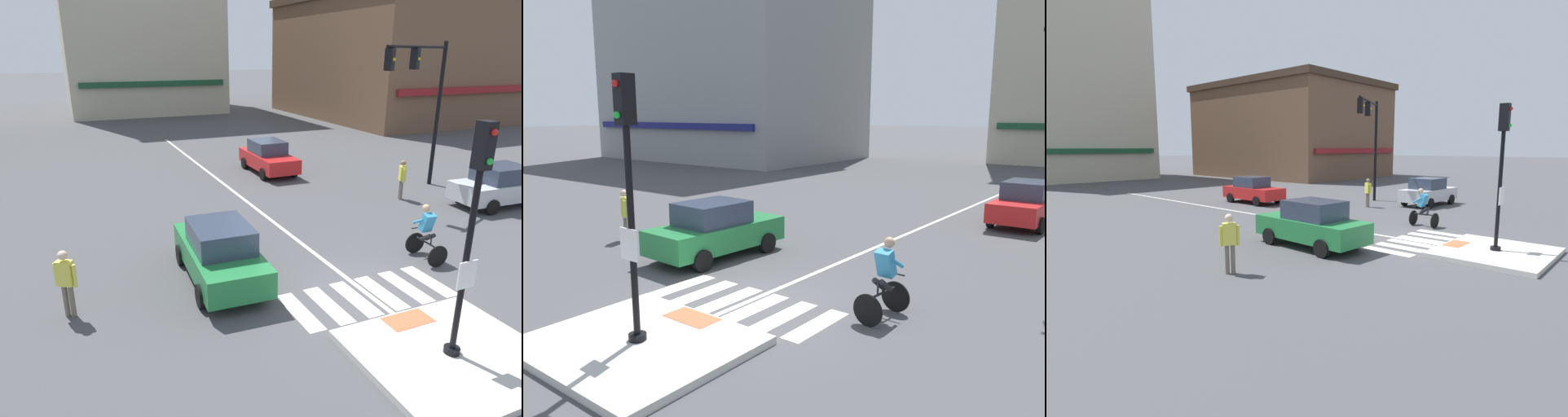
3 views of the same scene
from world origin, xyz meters
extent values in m
plane|color=#474749|center=(0.00, 0.00, 0.00)|extent=(300.00, 300.00, 0.00)
cube|color=beige|center=(0.00, -2.73, 0.07)|extent=(3.74, 3.28, 0.15)
cube|color=#DB5B38|center=(0.00, -1.44, 0.15)|extent=(1.10, 0.60, 0.01)
cylinder|color=black|center=(0.00, -2.73, 0.21)|extent=(0.32, 0.32, 0.12)
cylinder|color=black|center=(0.00, -2.73, 2.11)|extent=(0.12, 0.12, 3.67)
cube|color=white|center=(0.00, -2.81, 1.92)|extent=(0.44, 0.03, 0.56)
cube|color=black|center=(0.00, -2.73, 4.36)|extent=(0.24, 0.28, 0.84)
sphere|color=red|center=(0.00, -2.89, 4.61)|extent=(0.12, 0.12, 0.12)
sphere|color=green|center=(0.00, -2.89, 4.11)|extent=(0.12, 0.12, 0.12)
cube|color=silver|center=(-1.97, 0.04, 0.00)|extent=(0.44, 1.80, 0.01)
cube|color=silver|center=(-1.18, 0.04, 0.00)|extent=(0.44, 1.80, 0.01)
cube|color=silver|center=(-0.39, 0.04, 0.00)|extent=(0.44, 1.80, 0.01)
cube|color=silver|center=(0.39, 0.04, 0.00)|extent=(0.44, 1.80, 0.01)
cube|color=silver|center=(1.18, 0.04, 0.00)|extent=(0.44, 1.80, 0.01)
cube|color=silver|center=(1.97, 0.04, 0.00)|extent=(0.44, 1.80, 0.01)
cube|color=silver|center=(0.03, 10.00, 0.00)|extent=(0.14, 28.00, 0.01)
cylinder|color=black|center=(8.92, 7.61, 3.17)|extent=(0.18, 0.18, 6.34)
cylinder|color=black|center=(6.68, 6.70, 6.09)|extent=(4.53, 1.92, 0.11)
cube|color=black|center=(6.45, 6.61, 5.64)|extent=(0.35, 0.38, 0.80)
sphere|color=gold|center=(6.52, 6.45, 5.64)|extent=(0.12, 0.12, 0.12)
cube|color=black|center=(4.66, 5.88, 5.64)|extent=(0.35, 0.38, 0.80)
sphere|color=gold|center=(4.72, 5.73, 5.64)|extent=(0.12, 0.12, 0.12)
cube|color=beige|center=(1.77, 44.34, 10.66)|extent=(14.74, 16.65, 21.31)
cube|color=#194C2D|center=(1.77, 35.86, 3.10)|extent=(13.26, 0.30, 0.50)
cube|color=brown|center=(22.83, 28.78, 5.11)|extent=(15.61, 19.73, 10.22)
cube|color=#402D21|center=(22.83, 28.78, 10.57)|extent=(16.08, 20.32, 0.70)
cube|color=maroon|center=(22.83, 18.77, 3.10)|extent=(14.05, 0.30, 0.50)
cube|color=#237A3D|center=(-3.17, 2.43, 0.65)|extent=(1.90, 4.18, 0.70)
cube|color=#2D384C|center=(-3.17, 2.28, 1.32)|extent=(1.57, 1.97, 0.64)
cylinder|color=black|center=(-3.94, 3.74, 0.30)|extent=(0.21, 0.61, 0.60)
cylinder|color=black|center=(-2.27, 3.65, 0.30)|extent=(0.21, 0.61, 0.60)
cylinder|color=black|center=(-4.06, 1.20, 0.30)|extent=(0.21, 0.61, 0.60)
cylinder|color=black|center=(-2.40, 1.11, 0.30)|extent=(0.21, 0.61, 0.60)
cube|color=silver|center=(9.32, 4.05, 0.65)|extent=(4.19, 1.93, 0.70)
cube|color=#2D384C|center=(9.17, 4.06, 1.32)|extent=(1.98, 1.59, 0.64)
cylinder|color=black|center=(10.64, 4.81, 0.30)|extent=(0.61, 0.21, 0.60)
cylinder|color=black|center=(10.54, 3.15, 0.30)|extent=(0.61, 0.21, 0.60)
cylinder|color=black|center=(8.10, 4.96, 0.30)|extent=(0.61, 0.21, 0.60)
cylinder|color=black|center=(8.01, 3.30, 0.30)|extent=(0.61, 0.21, 0.60)
cube|color=red|center=(2.85, 12.58, 0.65)|extent=(1.75, 4.12, 0.70)
cube|color=#2D384C|center=(2.86, 12.73, 1.32)|extent=(1.50, 1.92, 0.64)
cylinder|color=black|center=(3.67, 11.30, 0.30)|extent=(0.19, 0.60, 0.60)
cylinder|color=black|center=(2.01, 11.32, 0.30)|extent=(0.19, 0.60, 0.60)
cylinder|color=black|center=(3.70, 13.84, 0.30)|extent=(0.19, 0.60, 0.60)
cylinder|color=black|center=(2.03, 13.86, 0.30)|extent=(0.19, 0.60, 0.60)
cylinder|color=black|center=(2.88, 1.67, 0.33)|extent=(0.66, 0.09, 0.66)
cylinder|color=black|center=(2.79, 0.63, 0.33)|extent=(0.66, 0.09, 0.66)
cylinder|color=black|center=(2.83, 1.15, 0.55)|extent=(0.12, 0.89, 0.05)
cylinder|color=black|center=(2.82, 0.97, 0.73)|extent=(0.04, 0.04, 0.30)
cylinder|color=black|center=(2.87, 1.62, 0.85)|extent=(0.44, 0.07, 0.04)
cylinder|color=black|center=(2.75, 1.13, 0.73)|extent=(0.15, 0.41, 0.33)
cylinder|color=black|center=(2.91, 1.12, 0.73)|extent=(0.15, 0.41, 0.33)
cube|color=#338CBF|center=(2.84, 1.23, 1.16)|extent=(0.37, 0.41, 0.60)
sphere|color=tan|center=(2.85, 1.35, 1.57)|extent=(0.22, 0.22, 0.22)
cylinder|color=#338CBF|center=(2.69, 1.42, 1.16)|extent=(0.12, 0.46, 0.31)
cylinder|color=#338CBF|center=(3.01, 1.39, 1.16)|extent=(0.12, 0.46, 0.31)
cylinder|color=#6B6051|center=(-7.05, 2.06, 0.41)|extent=(0.12, 0.12, 0.82)
cylinder|color=#6B6051|center=(-6.92, 1.97, 0.41)|extent=(0.12, 0.12, 0.82)
cube|color=#DBD64C|center=(-6.99, 2.02, 1.12)|extent=(0.42, 0.38, 0.60)
cylinder|color=#DBD64C|center=(-7.18, 2.14, 1.07)|extent=(0.09, 0.09, 0.56)
cylinder|color=#DBD64C|center=(-6.80, 1.89, 1.07)|extent=(0.09, 0.09, 0.56)
sphere|color=beige|center=(-6.99, 2.02, 1.56)|extent=(0.22, 0.22, 0.22)
cylinder|color=#6B6051|center=(6.13, 6.32, 0.41)|extent=(0.12, 0.12, 0.82)
cylinder|color=#6B6051|center=(6.06, 6.18, 0.41)|extent=(0.12, 0.12, 0.82)
cube|color=#DBD64C|center=(6.10, 6.25, 1.12)|extent=(0.35, 0.42, 0.60)
cylinder|color=#DBD64C|center=(6.20, 6.46, 1.07)|extent=(0.09, 0.09, 0.56)
cylinder|color=#DBD64C|center=(6.00, 6.04, 1.07)|extent=(0.09, 0.09, 0.56)
sphere|color=#936B4C|center=(6.10, 6.25, 1.56)|extent=(0.22, 0.22, 0.22)
camera|label=1|loc=(-6.62, -8.38, 5.88)|focal=31.63mm
camera|label=2|loc=(7.39, -8.00, 4.15)|focal=35.75mm
camera|label=3|loc=(-13.55, -6.76, 3.44)|focal=27.89mm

